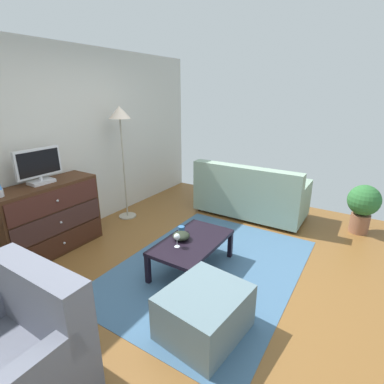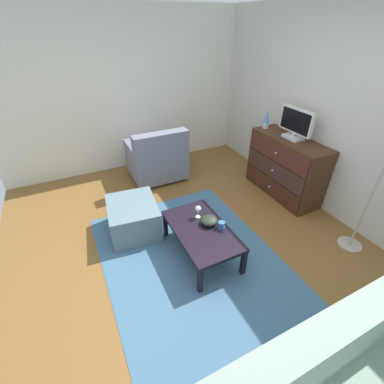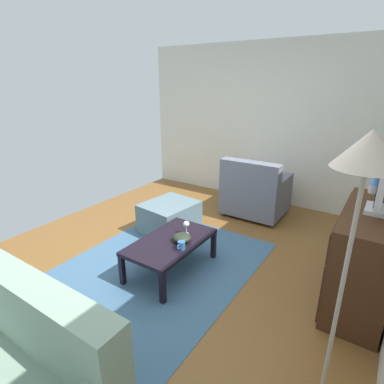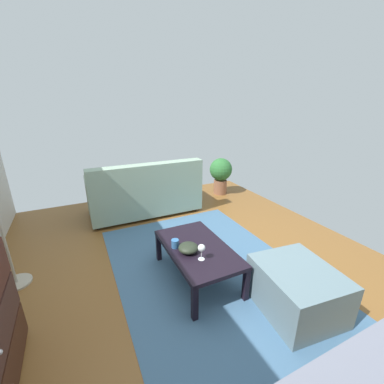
{
  "view_description": "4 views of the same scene",
  "coord_description": "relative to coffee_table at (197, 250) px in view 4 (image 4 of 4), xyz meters",
  "views": [
    {
      "loc": [
        -2.41,
        -1.6,
        1.97
      ],
      "look_at": [
        -0.0,
        -0.09,
        0.98
      ],
      "focal_mm": 27.32,
      "sensor_mm": 36.0,
      "label": 1
    },
    {
      "loc": [
        2.05,
        -1.13,
        2.34
      ],
      "look_at": [
        -0.12,
        -0.06,
        0.75
      ],
      "focal_mm": 24.65,
      "sensor_mm": 36.0,
      "label": 2
    },
    {
      "loc": [
        2.37,
        1.75,
        1.96
      ],
      "look_at": [
        -0.05,
        0.15,
        0.92
      ],
      "focal_mm": 28.66,
      "sensor_mm": 36.0,
      "label": 3
    },
    {
      "loc": [
        -1.86,
        0.94,
        1.74
      ],
      "look_at": [
        0.19,
        -0.03,
        0.92
      ],
      "focal_mm": 23.29,
      "sensor_mm": 36.0,
      "label": 4
    }
  ],
  "objects": [
    {
      "name": "ground_plane",
      "position": [
        -0.08,
        0.04,
        -0.35
      ],
      "size": [
        5.67,
        4.53,
        0.05
      ],
      "primitive_type": "cube",
      "color": "brown"
    },
    {
      "name": "area_rug",
      "position": [
        0.12,
        -0.16,
        -0.32
      ],
      "size": [
        2.6,
        1.9,
        0.01
      ],
      "primitive_type": "cube",
      "color": "#3E6181",
      "rests_on": "ground_plane"
    },
    {
      "name": "coffee_table",
      "position": [
        0.0,
        0.0,
        0.0
      ],
      "size": [
        1.01,
        0.58,
        0.37
      ],
      "color": "black",
      "rests_on": "ground_plane"
    },
    {
      "name": "wine_glass",
      "position": [
        -0.21,
        0.06,
        0.16
      ],
      "size": [
        0.07,
        0.07,
        0.16
      ],
      "color": "silver",
      "rests_on": "coffee_table"
    },
    {
      "name": "mug",
      "position": [
        0.09,
        0.21,
        0.09
      ],
      "size": [
        0.11,
        0.08,
        0.08
      ],
      "color": "#2F6199",
      "rests_on": "coffee_table"
    },
    {
      "name": "bowl_decorative",
      "position": [
        -0.04,
        0.12,
        0.09
      ],
      "size": [
        0.2,
        0.2,
        0.09
      ],
      "primitive_type": "ellipsoid",
      "color": "#232B1F",
      "rests_on": "coffee_table"
    },
    {
      "name": "couch_large",
      "position": [
        1.85,
        0.04,
        0.02
      ],
      "size": [
        0.85,
        1.74,
        0.88
      ],
      "color": "#332319",
      "rests_on": "ground_plane"
    },
    {
      "name": "ottoman",
      "position": [
        -0.75,
        -0.59,
        -0.12
      ],
      "size": [
        0.76,
        0.68,
        0.41
      ],
      "primitive_type": "cube",
      "rotation": [
        0.0,
        0.0,
        -0.12
      ],
      "color": "slate",
      "rests_on": "ground_plane"
    },
    {
      "name": "potted_plant",
      "position": [
        2.11,
        -1.58,
        0.11
      ],
      "size": [
        0.44,
        0.44,
        0.72
      ],
      "color": "brown",
      "rests_on": "ground_plane"
    }
  ]
}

